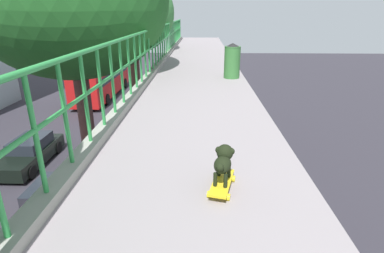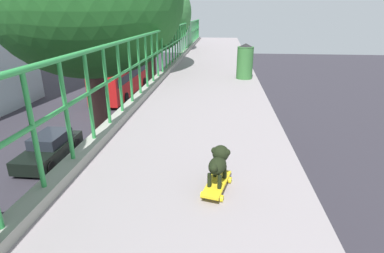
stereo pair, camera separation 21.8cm
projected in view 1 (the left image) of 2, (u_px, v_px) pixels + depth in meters
The scene contains 8 objects.
car_red_taxi_fifth at pixel (58, 200), 11.75m from camera, with size 1.96×4.48×1.63m.
car_black_sixth at pixel (30, 152), 15.82m from camera, with size 1.79×4.46×1.40m.
city_bus at pixel (102, 78), 28.37m from camera, with size 2.66×10.32×2.98m.
roadside_tree_mid at pixel (71, 2), 8.11m from camera, with size 5.24×5.24×9.89m.
roadside_tree_far at pixel (131, 16), 12.82m from camera, with size 3.69×3.69×9.16m.
toy_skateboard at pixel (222, 183), 2.84m from camera, with size 0.29×0.53×0.08m.
small_dog at pixel (223, 160), 2.80m from camera, with size 0.22×0.38×0.32m.
litter_bin at pixel (232, 60), 7.57m from camera, with size 0.40×0.40×0.86m.
Camera 1 is at (1.07, -1.10, 7.49)m, focal length 28.48 mm.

